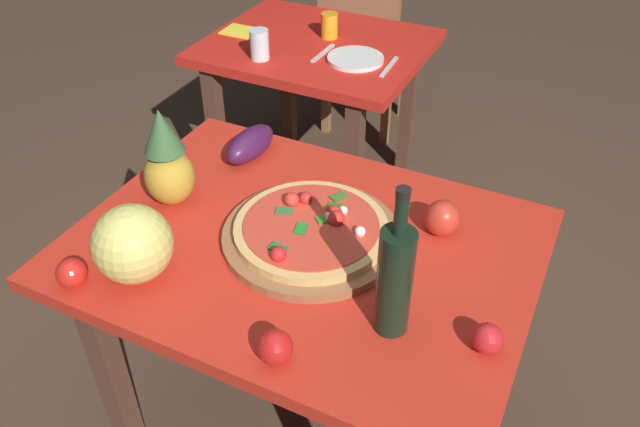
# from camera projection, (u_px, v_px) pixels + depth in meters

# --- Properties ---
(ground_plane) EXTENTS (10.00, 10.00, 0.00)m
(ground_plane) POSITION_uv_depth(u_px,v_px,m) (307.00, 412.00, 2.05)
(ground_plane) COLOR #4C3828
(display_table) EXTENTS (1.15, 0.85, 0.73)m
(display_table) POSITION_uv_depth(u_px,v_px,m) (304.00, 269.00, 1.66)
(display_table) COLOR #513325
(display_table) RESTS_ON ground_plane
(background_table) EXTENTS (0.88, 0.73, 0.73)m
(background_table) POSITION_uv_depth(u_px,v_px,m) (317.00, 70.00, 2.67)
(background_table) COLOR #513325
(background_table) RESTS_ON ground_plane
(dining_chair) EXTENTS (0.42, 0.42, 0.85)m
(dining_chair) POSITION_uv_depth(u_px,v_px,m) (364.00, 45.00, 3.17)
(dining_chair) COLOR #965F3A
(dining_chair) RESTS_ON ground_plane
(pizza_board) EXTENTS (0.45, 0.45, 0.02)m
(pizza_board) POSITION_uv_depth(u_px,v_px,m) (311.00, 236.00, 1.60)
(pizza_board) COLOR #965F3A
(pizza_board) RESTS_ON display_table
(pizza) EXTENTS (0.39, 0.39, 0.06)m
(pizza) POSITION_uv_depth(u_px,v_px,m) (312.00, 227.00, 1.59)
(pizza) COLOR #E2B166
(pizza) RESTS_ON pizza_board
(wine_bottle) EXTENTS (0.08, 0.08, 0.37)m
(wine_bottle) POSITION_uv_depth(u_px,v_px,m) (395.00, 279.00, 1.30)
(wine_bottle) COLOR black
(wine_bottle) RESTS_ON display_table
(pineapple_left) EXTENTS (0.13, 0.13, 0.28)m
(pineapple_left) POSITION_uv_depth(u_px,v_px,m) (167.00, 162.00, 1.66)
(pineapple_left) COLOR gold
(pineapple_left) RESTS_ON display_table
(melon) EXTENTS (0.19, 0.19, 0.19)m
(melon) POSITION_uv_depth(u_px,v_px,m) (133.00, 244.00, 1.45)
(melon) COLOR #E1D769
(melon) RESTS_ON display_table
(bell_pepper) EXTENTS (0.09, 0.09, 0.10)m
(bell_pepper) POSITION_uv_depth(u_px,v_px,m) (442.00, 218.00, 1.61)
(bell_pepper) COLOR red
(bell_pepper) RESTS_ON display_table
(eggplant) EXTENTS (0.11, 0.21, 0.09)m
(eggplant) POSITION_uv_depth(u_px,v_px,m) (250.00, 144.00, 1.89)
(eggplant) COLOR #401742
(eggplant) RESTS_ON display_table
(tomato_beside_pepper) EXTENTS (0.07, 0.07, 0.07)m
(tomato_beside_pepper) POSITION_uv_depth(u_px,v_px,m) (487.00, 338.00, 1.31)
(tomato_beside_pepper) COLOR red
(tomato_beside_pepper) RESTS_ON display_table
(tomato_near_board) EXTENTS (0.08, 0.08, 0.08)m
(tomato_near_board) POSITION_uv_depth(u_px,v_px,m) (275.00, 347.00, 1.29)
(tomato_near_board) COLOR red
(tomato_near_board) RESTS_ON display_table
(tomato_at_corner) EXTENTS (0.07, 0.07, 0.07)m
(tomato_at_corner) POSITION_uv_depth(u_px,v_px,m) (72.00, 273.00, 1.46)
(tomato_at_corner) COLOR red
(tomato_at_corner) RESTS_ON display_table
(drinking_glass_juice) EXTENTS (0.07, 0.07, 0.10)m
(drinking_glass_juice) POSITION_uv_depth(u_px,v_px,m) (329.00, 26.00, 2.60)
(drinking_glass_juice) COLOR orange
(drinking_glass_juice) RESTS_ON background_table
(drinking_glass_water) EXTENTS (0.07, 0.07, 0.12)m
(drinking_glass_water) POSITION_uv_depth(u_px,v_px,m) (259.00, 45.00, 2.43)
(drinking_glass_water) COLOR silver
(drinking_glass_water) RESTS_ON background_table
(dinner_plate) EXTENTS (0.22, 0.22, 0.02)m
(dinner_plate) POSITION_uv_depth(u_px,v_px,m) (355.00, 59.00, 2.45)
(dinner_plate) COLOR white
(dinner_plate) RESTS_ON background_table
(fork_utensil) EXTENTS (0.02, 0.18, 0.01)m
(fork_utensil) POSITION_uv_depth(u_px,v_px,m) (323.00, 53.00, 2.50)
(fork_utensil) COLOR silver
(fork_utensil) RESTS_ON background_table
(knife_utensil) EXTENTS (0.02, 0.18, 0.01)m
(knife_utensil) POSITION_uv_depth(u_px,v_px,m) (389.00, 67.00, 2.40)
(knife_utensil) COLOR silver
(knife_utensil) RESTS_ON background_table
(napkin_folded) EXTENTS (0.14, 0.12, 0.01)m
(napkin_folded) POSITION_uv_depth(u_px,v_px,m) (240.00, 31.00, 2.68)
(napkin_folded) COLOR yellow
(napkin_folded) RESTS_ON background_table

